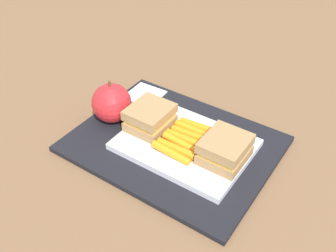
# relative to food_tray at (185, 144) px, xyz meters

# --- Properties ---
(ground_plane) EXTENTS (2.40, 2.40, 0.00)m
(ground_plane) POSITION_rel_food_tray_xyz_m (0.03, 0.00, -0.02)
(ground_plane) COLOR brown
(lunchbag_mat) EXTENTS (0.36, 0.28, 0.01)m
(lunchbag_mat) POSITION_rel_food_tray_xyz_m (0.03, 0.00, -0.01)
(lunchbag_mat) COLOR black
(lunchbag_mat) RESTS_ON ground_plane
(food_tray) EXTENTS (0.23, 0.17, 0.01)m
(food_tray) POSITION_rel_food_tray_xyz_m (0.00, 0.00, 0.00)
(food_tray) COLOR white
(food_tray) RESTS_ON lunchbag_mat
(sandwich_half_left) EXTENTS (0.07, 0.08, 0.04)m
(sandwich_half_left) POSITION_rel_food_tray_xyz_m (-0.08, 0.00, 0.03)
(sandwich_half_left) COLOR #9E7A4C
(sandwich_half_left) RESTS_ON food_tray
(sandwich_half_right) EXTENTS (0.07, 0.08, 0.04)m
(sandwich_half_right) POSITION_rel_food_tray_xyz_m (0.08, 0.00, 0.03)
(sandwich_half_right) COLOR #9E7A4C
(sandwich_half_right) RESTS_ON food_tray
(carrot_sticks_bundle) EXTENTS (0.08, 0.10, 0.02)m
(carrot_sticks_bundle) POSITION_rel_food_tray_xyz_m (0.00, -0.00, 0.01)
(carrot_sticks_bundle) COLOR orange
(carrot_sticks_bundle) RESTS_ON food_tray
(apple) EXTENTS (0.08, 0.08, 0.09)m
(apple) POSITION_rel_food_tray_xyz_m (0.16, 0.01, 0.03)
(apple) COLOR red
(apple) RESTS_ON lunchbag_mat
(paper_napkin) EXTENTS (0.07, 0.07, 0.00)m
(paper_napkin) POSITION_rel_food_tray_xyz_m (0.16, -0.09, -0.00)
(paper_napkin) COLOR white
(paper_napkin) RESTS_ON lunchbag_mat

